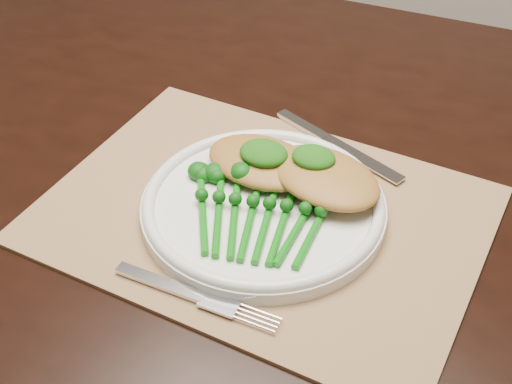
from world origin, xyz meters
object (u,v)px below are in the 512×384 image
at_px(dining_table, 245,327).
at_px(broccolini_bundle, 258,220).
at_px(dinner_plate, 263,205).
at_px(chicken_fillet_left, 262,162).
at_px(placemat, 263,214).

height_order(dining_table, broccolini_bundle, broccolini_bundle).
bearing_deg(dining_table, dinner_plate, -56.66).
bearing_deg(dinner_plate, broccolini_bundle, -74.42).
relative_size(dinner_plate, chicken_fillet_left, 2.03).
xyz_separation_m(dinner_plate, broccolini_bundle, (0.01, -0.03, 0.01)).
bearing_deg(placemat, broccolini_bundle, -71.13).
bearing_deg(broccolini_bundle, dinner_plate, 91.14).
bearing_deg(chicken_fillet_left, dinner_plate, -56.53).
height_order(dinner_plate, chicken_fillet_left, chicken_fillet_left).
bearing_deg(chicken_fillet_left, dining_table, 137.84).
bearing_deg(dinner_plate, chicken_fillet_left, 117.25).
height_order(placemat, broccolini_bundle, broccolini_bundle).
bearing_deg(placemat, chicken_fillet_left, 118.77).
bearing_deg(dining_table, placemat, -56.83).
xyz_separation_m(placemat, dinner_plate, (0.00, -0.00, 0.01)).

